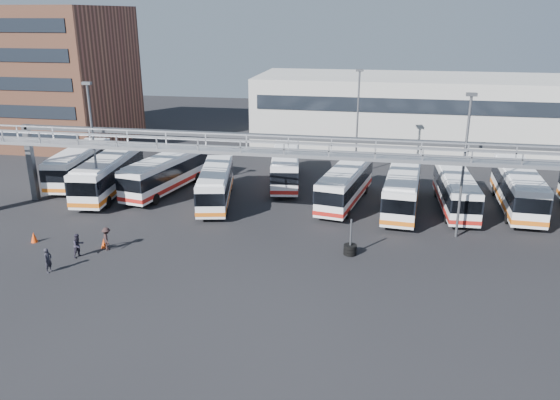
% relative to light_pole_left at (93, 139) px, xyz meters
% --- Properties ---
extents(ground, '(140.00, 140.00, 0.00)m').
position_rel_light_pole_left_xyz_m(ground, '(16.00, -8.00, -5.73)').
color(ground, black).
rests_on(ground, ground).
extents(gantry, '(51.40, 5.15, 7.10)m').
position_rel_light_pole_left_xyz_m(gantry, '(16.00, -2.13, -0.22)').
color(gantry, '#999BA1').
rests_on(gantry, ground).
extents(apartment_building, '(18.00, 15.00, 16.00)m').
position_rel_light_pole_left_xyz_m(apartment_building, '(-18.00, 22.00, 2.27)').
color(apartment_building, brown).
rests_on(apartment_building, ground).
extents(warehouse, '(42.00, 14.00, 8.00)m').
position_rel_light_pole_left_xyz_m(warehouse, '(28.00, 30.00, -1.73)').
color(warehouse, '#9E9E99').
rests_on(warehouse, ground).
extents(light_pole_left, '(0.70, 0.35, 10.21)m').
position_rel_light_pole_left_xyz_m(light_pole_left, '(0.00, 0.00, 0.00)').
color(light_pole_left, '#4C4F54').
rests_on(light_pole_left, ground).
extents(light_pole_mid, '(0.70, 0.35, 10.21)m').
position_rel_light_pole_left_xyz_m(light_pole_mid, '(28.00, -1.00, 0.00)').
color(light_pole_mid, '#4C4F54').
rests_on(light_pole_mid, ground).
extents(light_pole_back, '(0.70, 0.35, 10.21)m').
position_rel_light_pole_left_xyz_m(light_pole_back, '(20.00, 14.00, 0.00)').
color(light_pole_back, '#4C4F54').
rests_on(light_pole_back, ground).
extents(bus_0, '(3.83, 10.83, 3.22)m').
position_rel_light_pole_left_xyz_m(bus_0, '(-5.40, 6.45, -3.95)').
color(bus_0, white).
rests_on(bus_0, ground).
extents(bus_1, '(3.74, 11.40, 3.40)m').
position_rel_light_pole_left_xyz_m(bus_1, '(-0.94, 3.56, -3.85)').
color(bus_1, white).
rests_on(bus_1, ground).
extents(bus_2, '(4.55, 10.99, 3.25)m').
position_rel_light_pole_left_xyz_m(bus_2, '(3.71, 5.14, -3.93)').
color(bus_2, white).
rests_on(bus_2, ground).
extents(bus_3, '(4.30, 10.22, 3.02)m').
position_rel_light_pole_left_xyz_m(bus_3, '(8.99, 2.95, -4.05)').
color(bus_3, white).
rests_on(bus_3, ground).
extents(bus_4, '(3.93, 10.64, 3.16)m').
position_rel_light_pole_left_xyz_m(bus_4, '(13.78, 9.43, -3.98)').
color(bus_4, white).
rests_on(bus_4, ground).
extents(bus_5, '(4.20, 10.63, 3.15)m').
position_rel_light_pole_left_xyz_m(bus_5, '(19.64, 4.78, -3.99)').
color(bus_5, white).
rests_on(bus_5, ground).
extents(bus_6, '(3.39, 10.87, 3.25)m').
position_rel_light_pole_left_xyz_m(bus_6, '(24.26, 4.00, -3.93)').
color(bus_6, white).
rests_on(bus_6, ground).
extents(bus_7, '(2.71, 10.09, 3.04)m').
position_rel_light_pole_left_xyz_m(bus_7, '(28.49, 4.87, -4.05)').
color(bus_7, white).
rests_on(bus_7, ground).
extents(bus_8, '(3.01, 11.26, 3.39)m').
position_rel_light_pole_left_xyz_m(bus_8, '(33.41, 5.92, -3.85)').
color(bus_8, white).
rests_on(bus_8, ground).
extents(pedestrian_a, '(0.45, 0.62, 1.59)m').
position_rel_light_pole_left_xyz_m(pedestrian_a, '(2.67, -11.47, -4.93)').
color(pedestrian_a, black).
rests_on(pedestrian_a, ground).
extents(pedestrian_b, '(0.88, 0.97, 1.62)m').
position_rel_light_pole_left_xyz_m(pedestrian_b, '(3.31, -9.08, -4.92)').
color(pedestrian_b, '#26222F').
rests_on(pedestrian_b, ground).
extents(pedestrian_c, '(1.07, 1.18, 1.59)m').
position_rel_light_pole_left_xyz_m(pedestrian_c, '(4.60, -7.68, -4.93)').
color(pedestrian_c, black).
rests_on(pedestrian_c, ground).
extents(cone_left, '(0.51, 0.51, 0.74)m').
position_rel_light_pole_left_xyz_m(cone_left, '(-1.07, -7.43, -5.36)').
color(cone_left, red).
rests_on(cone_left, ground).
extents(cone_right, '(0.53, 0.53, 0.67)m').
position_rel_light_pole_left_xyz_m(cone_right, '(4.18, -7.39, -5.39)').
color(cone_right, red).
rests_on(cone_right, ground).
extents(tire_stack, '(0.87, 0.87, 2.49)m').
position_rel_light_pole_left_xyz_m(tire_stack, '(20.75, -5.46, -5.31)').
color(tire_stack, black).
rests_on(tire_stack, ground).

